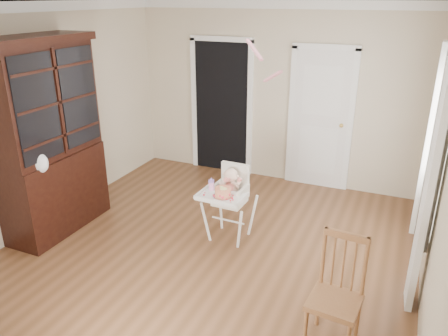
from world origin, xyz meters
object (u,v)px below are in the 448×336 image
at_px(high_chair, 230,194).
at_px(china_cabinet, 48,139).
at_px(cake, 223,192).
at_px(sippy_cup, 211,185).
at_px(dining_chair, 336,297).

distance_m(high_chair, china_cabinet, 2.25).
bearing_deg(cake, sippy_cup, 151.01).
height_order(sippy_cup, dining_chair, dining_chair).
distance_m(sippy_cup, dining_chair, 2.01).
relative_size(china_cabinet, dining_chair, 2.39).
bearing_deg(sippy_cup, high_chair, 32.99).
bearing_deg(sippy_cup, dining_chair, -34.13).
relative_size(sippy_cup, dining_chair, 0.17).
height_order(high_chair, china_cabinet, china_cabinet).
xyz_separation_m(sippy_cup, dining_chair, (1.65, -1.12, -0.26)).
xyz_separation_m(high_chair, cake, (0.01, -0.22, 0.13)).
height_order(high_chair, cake, high_chair).
relative_size(cake, dining_chair, 0.24).
height_order(china_cabinet, dining_chair, china_cabinet).
relative_size(high_chair, dining_chair, 0.95).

